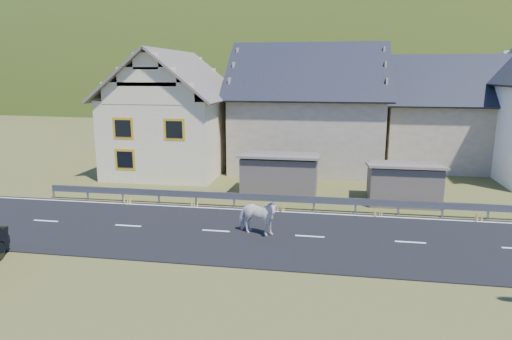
# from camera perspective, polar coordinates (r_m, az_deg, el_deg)

# --- Properties ---
(ground) EXTENTS (160.00, 160.00, 0.00)m
(ground) POSITION_cam_1_polar(r_m,az_deg,el_deg) (19.19, 6.73, -8.35)
(ground) COLOR #444E1F
(ground) RESTS_ON ground
(road) EXTENTS (60.00, 7.00, 0.04)m
(road) POSITION_cam_1_polar(r_m,az_deg,el_deg) (19.19, 6.73, -8.30)
(road) COLOR black
(road) RESTS_ON ground
(lane_markings) EXTENTS (60.00, 6.60, 0.01)m
(lane_markings) POSITION_cam_1_polar(r_m,az_deg,el_deg) (19.18, 6.73, -8.23)
(lane_markings) COLOR silver
(lane_markings) RESTS_ON road
(guardrail) EXTENTS (28.10, 0.09, 0.75)m
(guardrail) POSITION_cam_1_polar(r_m,az_deg,el_deg) (22.52, 7.26, -3.76)
(guardrail) COLOR #93969B
(guardrail) RESTS_ON ground
(shed_left) EXTENTS (4.30, 3.30, 2.40)m
(shed_left) POSITION_cam_1_polar(r_m,az_deg,el_deg) (25.26, 3.04, -0.67)
(shed_left) COLOR #62574A
(shed_left) RESTS_ON ground
(shed_right) EXTENTS (3.80, 2.90, 2.20)m
(shed_right) POSITION_cam_1_polar(r_m,az_deg,el_deg) (24.92, 17.92, -1.67)
(shed_right) COLOR #62574A
(shed_right) RESTS_ON ground
(house_cream) EXTENTS (7.80, 9.80, 8.30)m
(house_cream) POSITION_cam_1_polar(r_m,az_deg,el_deg) (31.94, -10.25, 7.75)
(house_cream) COLOR beige
(house_cream) RESTS_ON ground
(house_stone_a) EXTENTS (10.80, 9.80, 8.90)m
(house_stone_a) POSITION_cam_1_polar(r_m,az_deg,el_deg) (33.09, 6.57, 8.49)
(house_stone_a) COLOR tan
(house_stone_a) RESTS_ON ground
(house_stone_b) EXTENTS (9.80, 8.80, 8.10)m
(house_stone_b) POSITION_cam_1_polar(r_m,az_deg,el_deg) (36.01, 22.97, 7.27)
(house_stone_b) COLOR tan
(house_stone_b) RESTS_ON ground
(mountain) EXTENTS (440.00, 280.00, 260.00)m
(mountain) POSITION_cam_1_polar(r_m,az_deg,el_deg) (199.81, 10.77, 4.23)
(mountain) COLOR #2C3F11
(mountain) RESTS_ON ground
(conifer_patch) EXTENTS (76.00, 50.00, 28.00)m
(conifer_patch) POSITION_cam_1_polar(r_m,az_deg,el_deg) (139.61, -14.22, 11.48)
(conifer_patch) COLOR black
(conifer_patch) RESTS_ON ground
(horse) EXTENTS (1.30, 2.02, 1.58)m
(horse) POSITION_cam_1_polar(r_m,az_deg,el_deg) (19.01, 0.16, -5.82)
(horse) COLOR silver
(horse) RESTS_ON road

